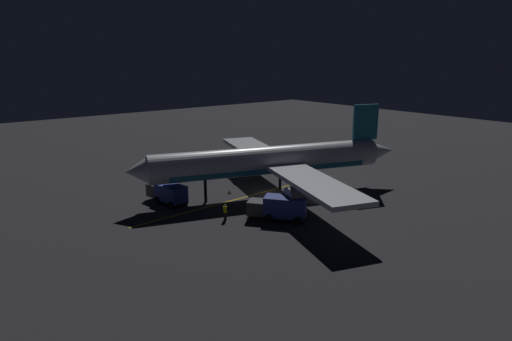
# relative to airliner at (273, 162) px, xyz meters

# --- Properties ---
(ground_plane) EXTENTS (180.00, 180.00, 0.20)m
(ground_plane) POSITION_rel_airliner_xyz_m (0.20, 0.57, -4.37)
(ground_plane) COLOR #2E2E32
(apron_guide_stripe) EXTENTS (1.29, 28.36, 0.01)m
(apron_guide_stripe) POSITION_rel_airliner_xyz_m (1.32, 4.57, -4.26)
(apron_guide_stripe) COLOR gold
(apron_guide_stripe) RESTS_ON ground_plane
(airliner) EXTENTS (34.42, 34.44, 10.83)m
(airliner) POSITION_rel_airliner_xyz_m (0.00, 0.00, 0.00)
(airliner) COLOR silver
(airliner) RESTS_ON ground_plane
(baggage_truck) EXTENTS (5.84, 2.95, 2.34)m
(baggage_truck) POSITION_rel_airliner_xyz_m (5.30, 11.84, -3.06)
(baggage_truck) COLOR navy
(baggage_truck) RESTS_ON ground_plane
(catering_truck) EXTENTS (6.16, 5.33, 2.59)m
(catering_truck) POSITION_rel_airliner_xyz_m (-7.14, 5.27, -2.95)
(catering_truck) COLOR navy
(catering_truck) RESTS_ON ground_plane
(ground_crew_worker) EXTENTS (0.40, 0.40, 1.74)m
(ground_crew_worker) POSITION_rel_airliner_xyz_m (-3.52, 9.78, -3.38)
(ground_crew_worker) COLOR black
(ground_crew_worker) RESTS_ON ground_plane
(traffic_cone_near_left) EXTENTS (0.50, 0.50, 0.55)m
(traffic_cone_near_left) POSITION_rel_airliner_xyz_m (-4.87, 7.71, -4.02)
(traffic_cone_near_left) COLOR #EA590F
(traffic_cone_near_left) RESTS_ON ground_plane
(traffic_cone_near_right) EXTENTS (0.50, 0.50, 0.55)m
(traffic_cone_near_right) POSITION_rel_airliner_xyz_m (3.75, 4.03, -4.02)
(traffic_cone_near_right) COLOR #EA590F
(traffic_cone_near_right) RESTS_ON ground_plane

